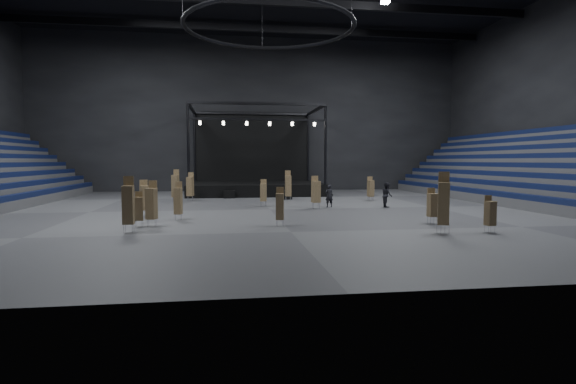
{
  "coord_description": "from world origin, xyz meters",
  "views": [
    {
      "loc": [
        -3.25,
        -32.38,
        3.55
      ],
      "look_at": [
        1.06,
        -2.0,
        1.4
      ],
      "focal_mm": 28.0,
      "sensor_mm": 36.0,
      "label": 1
    }
  ],
  "objects": [
    {
      "name": "floor",
      "position": [
        0.0,
        0.0,
        0.0
      ],
      "size": [
        50.0,
        50.0,
        0.0
      ],
      "primitive_type": "plane",
      "color": "#49494B",
      "rests_on": "ground"
    },
    {
      "name": "wall_back",
      "position": [
        0.0,
        21.0,
        9.0
      ],
      "size": [
        50.0,
        0.2,
        18.0
      ],
      "primitive_type": "cube",
      "color": "black",
      "rests_on": "ground"
    },
    {
      "name": "bleachers_right",
      "position": [
        22.94,
        0.0,
        1.73
      ],
      "size": [
        7.2,
        40.0,
        6.4
      ],
      "color": "#4C4C4F",
      "rests_on": "floor"
    },
    {
      "name": "stage",
      "position": [
        0.0,
        16.24,
        1.45
      ],
      "size": [
        14.0,
        10.0,
        9.2
      ],
      "color": "black",
      "rests_on": "floor"
    },
    {
      "name": "truss_ring",
      "position": [
        -0.0,
        0.0,
        13.0
      ],
      "size": [
        12.3,
        12.3,
        5.15
      ],
      "color": "black",
      "rests_on": "ceiling"
    },
    {
      "name": "flight_case_left",
      "position": [
        -2.83,
        10.25,
        0.36
      ],
      "size": [
        1.09,
        0.57,
        0.72
      ],
      "primitive_type": "cube",
      "rotation": [
        0.0,
        0.0,
        0.03
      ],
      "color": "black",
      "rests_on": "floor"
    },
    {
      "name": "flight_case_mid",
      "position": [
        2.24,
        8.12,
        0.39
      ],
      "size": [
        1.29,
        0.93,
        0.78
      ],
      "primitive_type": "cube",
      "rotation": [
        0.0,
        0.0,
        0.34
      ],
      "color": "black",
      "rests_on": "floor"
    },
    {
      "name": "flight_case_right",
      "position": [
        2.29,
        8.93,
        0.4
      ],
      "size": [
        1.33,
        0.97,
        0.8
      ],
      "primitive_type": "cube",
      "rotation": [
        0.0,
        0.0,
        0.35
      ],
      "color": "black",
      "rests_on": "floor"
    },
    {
      "name": "chair_stack_0",
      "position": [
        8.31,
        -8.7,
        1.09
      ],
      "size": [
        0.51,
        0.51,
        2.02
      ],
      "rotation": [
        0.0,
        0.0,
        0.06
      ],
      "color": "silver",
      "rests_on": "floor"
    },
    {
      "name": "chair_stack_1",
      "position": [
        -0.26,
        2.29,
        1.12
      ],
      "size": [
        0.55,
        0.55,
        2.11
      ],
      "rotation": [
        0.0,
        0.0,
        -0.16
      ],
      "color": "silver",
      "rests_on": "floor"
    },
    {
      "name": "chair_stack_2",
      "position": [
        2.29,
        6.61,
        1.38
      ],
      "size": [
        0.51,
        0.51,
        2.69
      ],
      "rotation": [
        0.0,
        0.0,
        -0.0
      ],
      "color": "silver",
      "rests_on": "floor"
    },
    {
      "name": "chair_stack_3",
      "position": [
        -0.29,
        -8.37,
        1.1
      ],
      "size": [
        0.49,
        0.49,
        2.12
      ],
      "rotation": [
        0.0,
        0.0,
        -0.17
      ],
      "color": "silver",
      "rests_on": "floor"
    },
    {
      "name": "chair_stack_4",
      "position": [
        9.73,
        -11.99,
        0.98
      ],
      "size": [
        0.48,
        0.48,
        1.84
      ],
      "rotation": [
        0.0,
        0.0,
        0.17
      ],
      "color": "silver",
      "rests_on": "floor"
    },
    {
      "name": "chair_stack_5",
      "position": [
        9.65,
        5.95,
        1.11
      ],
      "size": [
        0.47,
        0.47,
        2.15
      ],
      "rotation": [
        0.0,
        0.0,
        0.14
      ],
      "color": "silver",
      "rests_on": "floor"
    },
    {
      "name": "chair_stack_6",
      "position": [
        -6.01,
        -5.06,
        1.18
      ],
      "size": [
        0.51,
        0.51,
        2.31
      ],
      "rotation": [
        0.0,
        0.0,
        -0.24
      ],
      "color": "silver",
      "rests_on": "floor"
    },
    {
      "name": "chair_stack_7",
      "position": [
        -8.25,
        -3.17,
        1.24
      ],
      "size": [
        0.68,
        0.68,
        2.34
      ],
      "rotation": [
        0.0,
        0.0,
        0.43
      ],
      "color": "silver",
      "rests_on": "floor"
    },
    {
      "name": "chair_stack_8",
      "position": [
        -6.26,
        8.01,
        1.31
      ],
      "size": [
        0.67,
        0.67,
        2.52
      ],
      "rotation": [
        0.0,
        0.0,
        -0.36
      ],
      "color": "silver",
      "rests_on": "floor"
    },
    {
      "name": "chair_stack_9",
      "position": [
        -7.95,
        -9.56,
        1.42
      ],
      "size": [
        0.52,
        0.52,
        2.79
      ],
      "rotation": [
        0.0,
        0.0,
        -0.01
      ],
      "color": "silver",
      "rests_on": "floor"
    },
    {
      "name": "chair_stack_10",
      "position": [
        7.27,
        -11.99,
        1.53
      ],
      "size": [
        0.7,
        0.7,
        3.01
      ],
      "rotation": [
        0.0,
        0.0,
        -0.43
      ],
      "color": "silver",
      "rests_on": "floor"
    },
    {
      "name": "chair_stack_11",
      "position": [
        9.52,
        5.7,
        1.14
      ],
      "size": [
        0.58,
        0.58,
        2.14
      ],
      "rotation": [
        0.0,
        0.0,
        0.26
      ],
      "color": "silver",
      "rests_on": "floor"
    },
    {
      "name": "chair_stack_12",
      "position": [
        3.43,
        0.07,
        1.29
      ],
      "size": [
        0.65,
        0.65,
        2.43
      ],
      "rotation": [
        0.0,
        0.0,
        0.22
      ],
      "color": "silver",
      "rests_on": "floor"
    },
    {
      "name": "chair_stack_13",
      "position": [
        -7.82,
        -7.55,
        1.01
      ],
      "size": [
        0.47,
        0.47,
        1.9
      ],
      "rotation": [
        0.0,
        0.0,
        0.15
      ],
      "color": "silver",
      "rests_on": "floor"
    },
    {
      "name": "chair_stack_14",
      "position": [
        -7.14,
        -7.63,
        1.29
      ],
      "size": [
        0.63,
        0.63,
        2.48
      ],
      "rotation": [
        0.0,
        0.0,
        -0.32
      ],
      "color": "silver",
      "rests_on": "floor"
    },
    {
      "name": "chair_stack_15",
      "position": [
        -7.4,
        6.77,
        1.43
      ],
      "size": [
        0.66,
        0.66,
        2.8
      ],
      "rotation": [
        0.0,
        0.0,
        -0.36
      ],
      "color": "silver",
      "rests_on": "floor"
    },
    {
      "name": "man_center",
      "position": [
        4.65,
        0.93,
        0.86
      ],
      "size": [
        0.65,
        0.45,
        1.73
      ],
      "primitive_type": "imported",
      "rotation": [
        0.0,
        0.0,
        3.19
      ],
      "color": "black",
      "rests_on": "floor"
    },
    {
      "name": "crew_member",
      "position": [
        9.0,
        0.3,
        0.95
      ],
      "size": [
        0.79,
        0.98,
        1.89
      ],
      "primitive_type": "imported",
      "rotation": [
        0.0,
        0.0,
        1.48
      ],
      "color": "black",
      "rests_on": "floor"
    }
  ]
}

